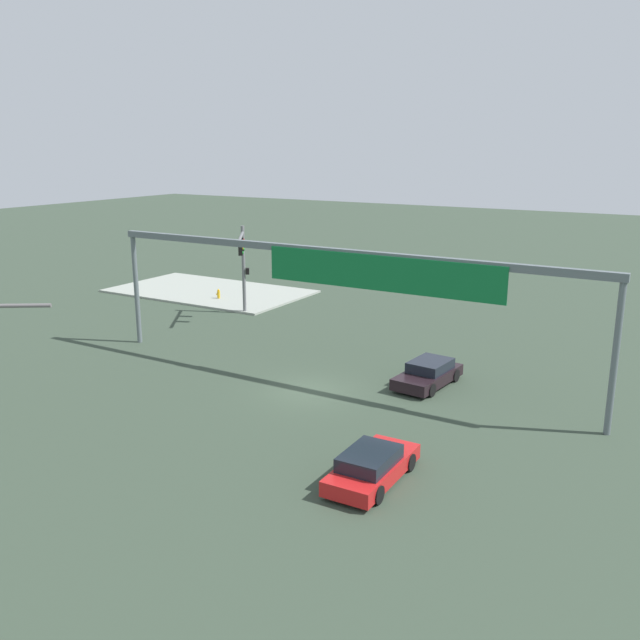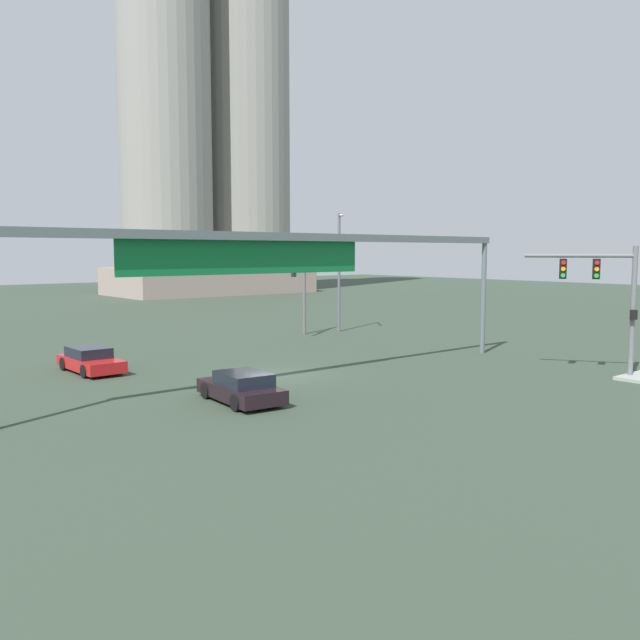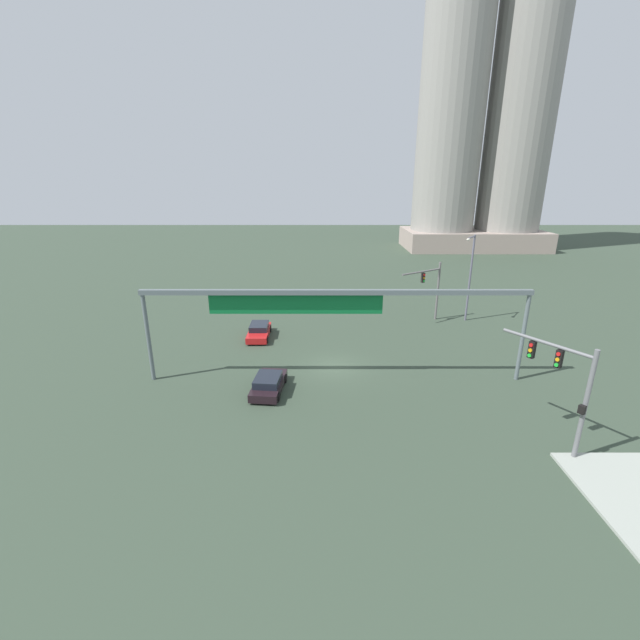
% 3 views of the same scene
% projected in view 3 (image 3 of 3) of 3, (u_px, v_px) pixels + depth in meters
% --- Properties ---
extents(ground_plane, '(200.97, 200.97, 0.00)m').
position_uv_depth(ground_plane, '(332.00, 367.00, 32.71)').
color(ground_plane, '#334133').
extents(traffic_signal_near_corner, '(4.36, 2.95, 5.91)m').
position_uv_depth(traffic_signal_near_corner, '(429.00, 284.00, 41.92)').
color(traffic_signal_near_corner, '#625E5F').
rests_on(traffic_signal_near_corner, ground).
extents(traffic_signal_opposite_side, '(2.92, 4.41, 6.13)m').
position_uv_depth(traffic_signal_opposite_side, '(564.00, 379.00, 21.69)').
color(traffic_signal_opposite_side, slate).
rests_on(traffic_signal_opposite_side, ground).
extents(streetlamp_curved_arm, '(1.50, 1.92, 8.65)m').
position_uv_depth(streetlamp_curved_arm, '(468.00, 273.00, 41.64)').
color(streetlamp_curved_arm, slate).
rests_on(streetlamp_curved_arm, ground).
extents(overhead_sign_gantry, '(26.63, 0.43, 6.69)m').
position_uv_depth(overhead_sign_gantry, '(323.00, 303.00, 28.94)').
color(overhead_sign_gantry, slate).
rests_on(overhead_sign_gantry, ground).
extents(highrise_twin_tower, '(27.05, 14.08, 67.99)m').
position_uv_depth(highrise_twin_tower, '(490.00, 61.00, 75.86)').
color(highrise_twin_tower, gray).
rests_on(highrise_twin_tower, ground).
extents(sedan_car_approaching, '(1.95, 4.42, 1.21)m').
position_uv_depth(sedan_car_approaching, '(257.00, 331.00, 38.59)').
color(sedan_car_approaching, red).
rests_on(sedan_car_approaching, ground).
extents(sedan_car_waiting_far, '(2.26, 4.36, 1.21)m').
position_uv_depth(sedan_car_waiting_far, '(267.00, 384.00, 28.82)').
color(sedan_car_waiting_far, black).
rests_on(sedan_car_waiting_far, ground).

